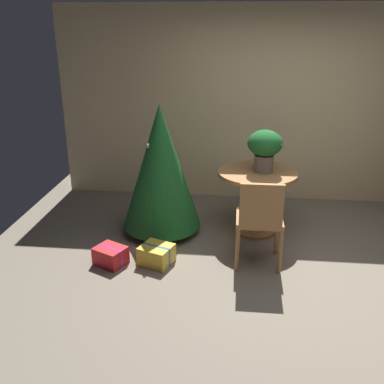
{
  "coord_description": "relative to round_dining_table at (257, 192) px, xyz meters",
  "views": [
    {
      "loc": [
        -0.57,
        -3.77,
        2.34
      ],
      "look_at": [
        -1.01,
        0.49,
        0.68
      ],
      "focal_mm": 40.77,
      "sensor_mm": 36.0,
      "label": 1
    }
  ],
  "objects": [
    {
      "name": "back_wall_panel",
      "position": [
        0.3,
        1.18,
        0.8
      ],
      "size": [
        6.0,
        0.1,
        2.6
      ],
      "primitive_type": "cube",
      "color": "beige",
      "rests_on": "ground_plane"
    },
    {
      "name": "holiday_tree",
      "position": [
        -1.11,
        -0.12,
        0.31
      ],
      "size": [
        0.92,
        0.92,
        1.54
      ],
      "color": "brown",
      "rests_on": "ground_plane"
    },
    {
      "name": "ground_plane",
      "position": [
        0.3,
        -1.02,
        -0.5
      ],
      "size": [
        6.6,
        6.6,
        0.0
      ],
      "primitive_type": "plane",
      "color": "#756B5B"
    },
    {
      "name": "round_dining_table",
      "position": [
        0.0,
        0.0,
        0.0
      ],
      "size": [
        0.91,
        0.91,
        0.76
      ],
      "color": "#9E6B3D",
      "rests_on": "ground_plane"
    },
    {
      "name": "gift_box_red",
      "position": [
        -1.52,
        -0.92,
        -0.41
      ],
      "size": [
        0.38,
        0.36,
        0.19
      ],
      "color": "red",
      "rests_on": "ground_plane"
    },
    {
      "name": "wooden_chair_near",
      "position": [
        0.0,
        -0.81,
        0.05
      ],
      "size": [
        0.46,
        0.45,
        0.95
      ],
      "color": "#9E6B3D",
      "rests_on": "ground_plane"
    },
    {
      "name": "flower_vase",
      "position": [
        0.06,
        0.01,
        0.55
      ],
      "size": [
        0.39,
        0.39,
        0.48
      ],
      "color": "#665B51",
      "rests_on": "round_dining_table"
    },
    {
      "name": "gift_box_gold",
      "position": [
        -1.04,
        -0.86,
        -0.4
      ],
      "size": [
        0.4,
        0.38,
        0.2
      ],
      "color": "gold",
      "rests_on": "ground_plane"
    }
  ]
}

